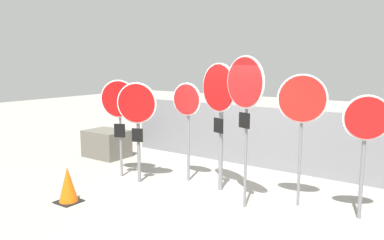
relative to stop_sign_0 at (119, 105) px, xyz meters
The scene contains 11 objects.
ground_plane 2.84m from the stop_sign_0, ahead, with size 40.00×40.00×0.00m, color gray.
fence_back 3.54m from the stop_sign_0, 47.64° to the left, with size 7.90×0.12×1.49m.
stop_sign_0 is the anchor object (origin of this frame).
stop_sign_1 0.62m from the stop_sign_0, ahead, with size 0.80×0.36×2.15m.
stop_sign_2 1.53m from the stop_sign_0, 23.36° to the left, with size 0.70×0.12×2.13m.
stop_sign_3 2.32m from the stop_sign_0, 12.36° to the left, with size 0.91×0.33×2.54m.
stop_sign_4 3.11m from the stop_sign_0, ahead, with size 0.85×0.34×2.66m.
stop_sign_5 3.91m from the stop_sign_0, ahead, with size 0.83×0.22×2.36m.
stop_sign_6 4.93m from the stop_sign_0, ahead, with size 0.68×0.31×2.05m.
traffic_cone_0 2.12m from the stop_sign_0, 78.36° to the right, with size 0.42×0.42×0.67m.
storage_crate 2.33m from the stop_sign_0, 146.79° to the left, with size 1.13×0.83×0.73m.
Camera 1 is at (3.67, -6.03, 2.55)m, focal length 35.00 mm.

